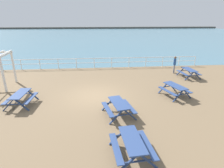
{
  "coord_description": "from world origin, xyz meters",
  "views": [
    {
      "loc": [
        0.15,
        -11.53,
        5.03
      ],
      "look_at": [
        1.24,
        0.15,
        0.8
      ],
      "focal_mm": 28.86,
      "sensor_mm": 36.0,
      "label": 1
    }
  ],
  "objects": [
    {
      "name": "visitor",
      "position": [
        7.83,
        5.01,
        0.95
      ],
      "size": [
        0.32,
        0.5,
        1.66
      ],
      "rotation": [
        0.0,
        0.0,
        2.78
      ],
      "color": "slate",
      "rests_on": "ground"
    },
    {
      "name": "seaward_railing",
      "position": [
        -0.0,
        7.75,
        0.75
      ],
      "size": [
        23.07,
        0.07,
        1.08
      ],
      "color": "white",
      "rests_on": "ground"
    },
    {
      "name": "picnic_table_near_right",
      "position": [
        -4.51,
        -0.93,
        0.58
      ],
      "size": [
        1.64,
        1.89,
        0.8
      ],
      "rotation": [
        0.0,
        0.0,
        1.51
      ],
      "color": "#334C84",
      "rests_on": "ground"
    },
    {
      "name": "distant_shoreline",
      "position": [
        0.0,
        95.75,
        0.0
      ],
      "size": [
        142.0,
        6.0,
        1.8
      ],
      "primitive_type": "cube",
      "color": "#4C4C47",
      "rests_on": "ground"
    },
    {
      "name": "picnic_table_far_right",
      "position": [
        1.44,
        -5.94,
        0.58
      ],
      "size": [
        1.66,
        1.91,
        0.8
      ],
      "rotation": [
        0.0,
        0.0,
        1.65
      ],
      "color": "#334C84",
      "rests_on": "ground"
    },
    {
      "name": "picnic_table_mid_centre",
      "position": [
        5.54,
        -0.46,
        0.58
      ],
      "size": [
        1.96,
        2.16,
        0.8
      ],
      "rotation": [
        0.0,
        0.0,
        1.86
      ],
      "color": "#334C84",
      "rests_on": "ground"
    },
    {
      "name": "picnic_table_near_left",
      "position": [
        8.59,
        3.52,
        0.58
      ],
      "size": [
        1.6,
        1.86,
        0.8
      ],
      "rotation": [
        0.0,
        0.0,
        1.61
      ],
      "color": "#334C84",
      "rests_on": "ground"
    },
    {
      "name": "sea_band",
      "position": [
        0.0,
        52.75,
        0.0
      ],
      "size": [
        142.0,
        90.0,
        0.01
      ],
      "primitive_type": "cube",
      "color": "teal",
      "rests_on": "ground"
    },
    {
      "name": "ground_plane",
      "position": [
        0.0,
        0.0,
        -0.1
      ],
      "size": [
        30.0,
        24.0,
        0.2
      ],
      "primitive_type": "cube",
      "color": "#846B4C"
    },
    {
      "name": "picnic_table_far_left",
      "position": [
        1.33,
        -2.74,
        0.58
      ],
      "size": [
        1.84,
        2.06,
        0.8
      ],
      "rotation": [
        0.0,
        0.0,
        1.77
      ],
      "color": "#334C84",
      "rests_on": "ground"
    }
  ]
}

